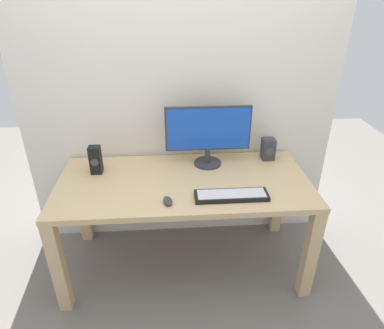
{
  "coord_description": "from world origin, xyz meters",
  "views": [
    {
      "loc": [
        -0.08,
        -1.97,
        1.91
      ],
      "look_at": [
        0.06,
        0.0,
        0.86
      ],
      "focal_mm": 31.66,
      "sensor_mm": 36.0,
      "label": 1
    }
  ],
  "objects_px": {
    "desk": "(184,194)",
    "monitor": "(208,133)",
    "speaker_right": "(268,149)",
    "keyboard_primary": "(231,195)",
    "speaker_left": "(96,160)",
    "mouse": "(168,201)"
  },
  "relations": [
    {
      "from": "desk",
      "to": "monitor",
      "type": "bearing_deg",
      "value": 51.47
    },
    {
      "from": "monitor",
      "to": "speaker_right",
      "type": "relative_size",
      "value": 3.76
    },
    {
      "from": "keyboard_primary",
      "to": "speaker_right",
      "type": "bearing_deg",
      "value": 54.41
    },
    {
      "from": "keyboard_primary",
      "to": "speaker_right",
      "type": "relative_size",
      "value": 2.84
    },
    {
      "from": "desk",
      "to": "speaker_right",
      "type": "bearing_deg",
      "value": 23.43
    },
    {
      "from": "desk",
      "to": "keyboard_primary",
      "type": "distance_m",
      "value": 0.39
    },
    {
      "from": "monitor",
      "to": "keyboard_primary",
      "type": "height_order",
      "value": "monitor"
    },
    {
      "from": "monitor",
      "to": "keyboard_primary",
      "type": "distance_m",
      "value": 0.53
    },
    {
      "from": "monitor",
      "to": "desk",
      "type": "bearing_deg",
      "value": -128.53
    },
    {
      "from": "speaker_right",
      "to": "speaker_left",
      "type": "relative_size",
      "value": 0.81
    },
    {
      "from": "mouse",
      "to": "speaker_right",
      "type": "relative_size",
      "value": 0.6
    },
    {
      "from": "desk",
      "to": "speaker_right",
      "type": "relative_size",
      "value": 10.52
    },
    {
      "from": "mouse",
      "to": "speaker_right",
      "type": "distance_m",
      "value": 0.94
    },
    {
      "from": "mouse",
      "to": "speaker_left",
      "type": "bearing_deg",
      "value": 128.7
    },
    {
      "from": "keyboard_primary",
      "to": "speaker_right",
      "type": "height_order",
      "value": "speaker_right"
    },
    {
      "from": "desk",
      "to": "keyboard_primary",
      "type": "xyz_separation_m",
      "value": [
        0.29,
        -0.23,
        0.13
      ]
    },
    {
      "from": "keyboard_primary",
      "to": "mouse",
      "type": "bearing_deg",
      "value": -175.2
    },
    {
      "from": "mouse",
      "to": "speaker_left",
      "type": "relative_size",
      "value": 0.49
    },
    {
      "from": "mouse",
      "to": "speaker_left",
      "type": "xyz_separation_m",
      "value": [
        -0.49,
        0.42,
        0.08
      ]
    },
    {
      "from": "keyboard_primary",
      "to": "mouse",
      "type": "xyz_separation_m",
      "value": [
        -0.4,
        -0.03,
        0.0
      ]
    },
    {
      "from": "speaker_right",
      "to": "monitor",
      "type": "bearing_deg",
      "value": -174.22
    },
    {
      "from": "desk",
      "to": "mouse",
      "type": "bearing_deg",
      "value": -112.91
    }
  ]
}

